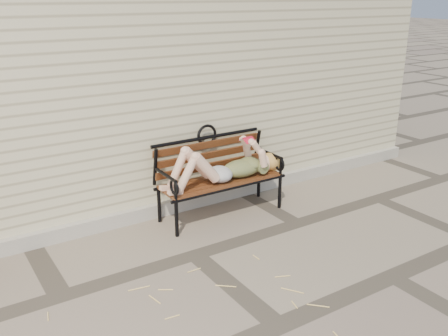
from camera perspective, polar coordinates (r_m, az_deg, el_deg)
ground at (r=4.75m, az=-3.31°, el=-9.88°), size 80.00×80.00×0.00m
house_wall at (r=6.97m, az=-16.07°, el=11.93°), size 8.00×4.00×3.00m
foundation_strip at (r=5.50m, az=-8.33°, el=-4.93°), size 8.00×0.10×0.15m
garden_bench at (r=5.42m, az=-0.84°, el=0.22°), size 1.49×0.59×0.96m
reading_woman at (r=5.32m, az=-0.06°, el=0.22°), size 1.40×0.32×0.44m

